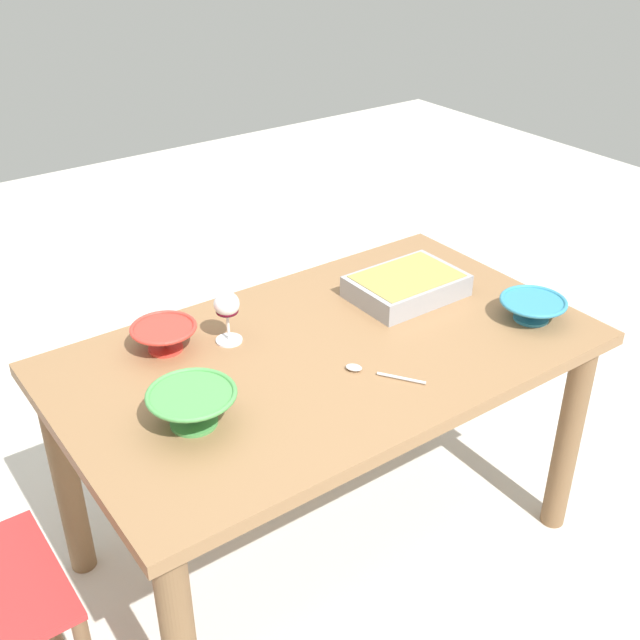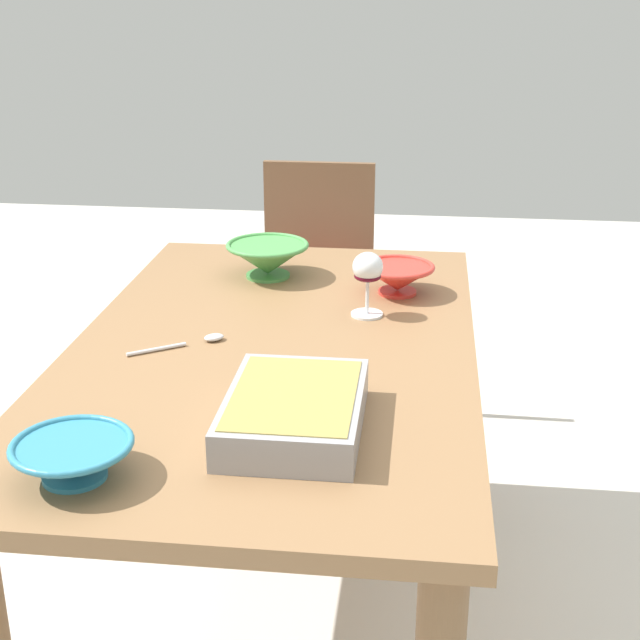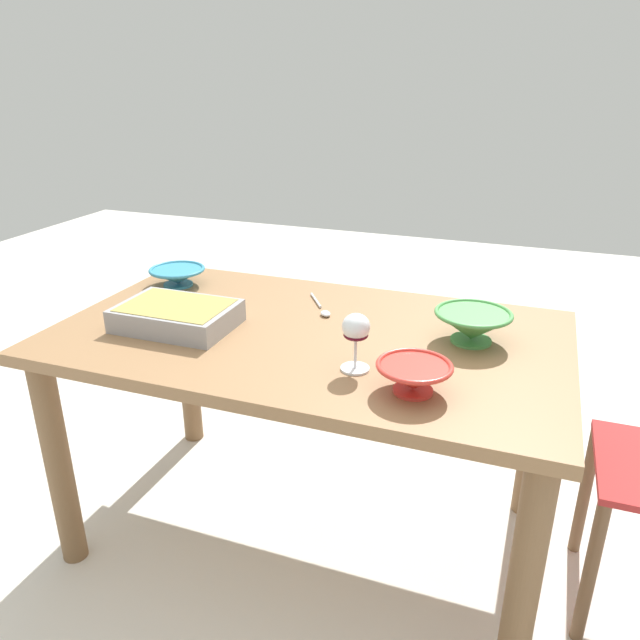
{
  "view_description": "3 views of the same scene",
  "coord_description": "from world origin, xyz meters",
  "px_view_note": "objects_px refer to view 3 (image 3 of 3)",
  "views": [
    {
      "loc": [
        -1.08,
        -1.47,
        1.88
      ],
      "look_at": [
        0.0,
        0.03,
        0.81
      ],
      "focal_mm": 43.85,
      "sensor_mm": 36.0,
      "label": 1
    },
    {
      "loc": [
        1.8,
        0.31,
        1.5
      ],
      "look_at": [
        0.03,
        0.11,
        0.81
      ],
      "focal_mm": 51.68,
      "sensor_mm": 36.0,
      "label": 2
    },
    {
      "loc": [
        -0.59,
        1.52,
        1.44
      ],
      "look_at": [
        -0.04,
        0.01,
        0.78
      ],
      "focal_mm": 34.05,
      "sensor_mm": 36.0,
      "label": 3
    }
  ],
  "objects_px": {
    "serving_spoon": "(322,309)",
    "dining_table": "(309,366)",
    "small_bowl": "(472,325)",
    "mixing_bowl": "(414,376)",
    "serving_bowl": "(177,275)",
    "wine_glass": "(356,332)",
    "casserole_dish": "(177,314)"
  },
  "relations": [
    {
      "from": "serving_spoon",
      "to": "dining_table",
      "type": "bearing_deg",
      "value": 95.64
    },
    {
      "from": "dining_table",
      "to": "small_bowl",
      "type": "height_order",
      "value": "small_bowl"
    },
    {
      "from": "small_bowl",
      "to": "serving_spoon",
      "type": "height_order",
      "value": "small_bowl"
    },
    {
      "from": "mixing_bowl",
      "to": "small_bowl",
      "type": "bearing_deg",
      "value": -105.14
    },
    {
      "from": "small_bowl",
      "to": "serving_bowl",
      "type": "height_order",
      "value": "small_bowl"
    },
    {
      "from": "wine_glass",
      "to": "casserole_dish",
      "type": "xyz_separation_m",
      "value": [
        0.58,
        -0.09,
        -0.07
      ]
    },
    {
      "from": "serving_bowl",
      "to": "serving_spoon",
      "type": "distance_m",
      "value": 0.57
    },
    {
      "from": "casserole_dish",
      "to": "mixing_bowl",
      "type": "relative_size",
      "value": 1.85
    },
    {
      "from": "mixing_bowl",
      "to": "serving_spoon",
      "type": "distance_m",
      "value": 0.56
    },
    {
      "from": "dining_table",
      "to": "serving_spoon",
      "type": "distance_m",
      "value": 0.2
    },
    {
      "from": "serving_spoon",
      "to": "casserole_dish",
      "type": "bearing_deg",
      "value": 36.18
    },
    {
      "from": "dining_table",
      "to": "casserole_dish",
      "type": "relative_size",
      "value": 4.39
    },
    {
      "from": "dining_table",
      "to": "casserole_dish",
      "type": "bearing_deg",
      "value": 15.09
    },
    {
      "from": "small_bowl",
      "to": "serving_spoon",
      "type": "distance_m",
      "value": 0.48
    },
    {
      "from": "dining_table",
      "to": "serving_bowl",
      "type": "height_order",
      "value": "serving_bowl"
    },
    {
      "from": "wine_glass",
      "to": "mixing_bowl",
      "type": "relative_size",
      "value": 0.84
    },
    {
      "from": "serving_bowl",
      "to": "serving_spoon",
      "type": "xyz_separation_m",
      "value": [
        -0.56,
        0.06,
        -0.03
      ]
    },
    {
      "from": "small_bowl",
      "to": "serving_spoon",
      "type": "bearing_deg",
      "value": -9.02
    },
    {
      "from": "dining_table",
      "to": "mixing_bowl",
      "type": "distance_m",
      "value": 0.47
    },
    {
      "from": "small_bowl",
      "to": "serving_bowl",
      "type": "xyz_separation_m",
      "value": [
        1.04,
        -0.13,
        -0.01
      ]
    },
    {
      "from": "mixing_bowl",
      "to": "small_bowl",
      "type": "distance_m",
      "value": 0.35
    },
    {
      "from": "serving_spoon",
      "to": "wine_glass",
      "type": "bearing_deg",
      "value": 121.55
    },
    {
      "from": "casserole_dish",
      "to": "small_bowl",
      "type": "relative_size",
      "value": 1.56
    },
    {
      "from": "wine_glass",
      "to": "serving_bowl",
      "type": "height_order",
      "value": "wine_glass"
    },
    {
      "from": "wine_glass",
      "to": "casserole_dish",
      "type": "distance_m",
      "value": 0.59
    },
    {
      "from": "wine_glass",
      "to": "serving_bowl",
      "type": "relative_size",
      "value": 0.78
    },
    {
      "from": "casserole_dish",
      "to": "small_bowl",
      "type": "xyz_separation_m",
      "value": [
        -0.83,
        -0.19,
        0.01
      ]
    },
    {
      "from": "wine_glass",
      "to": "serving_spoon",
      "type": "xyz_separation_m",
      "value": [
        0.22,
        -0.35,
        -0.1
      ]
    },
    {
      "from": "dining_table",
      "to": "casserole_dish",
      "type": "distance_m",
      "value": 0.42
    },
    {
      "from": "wine_glass",
      "to": "small_bowl",
      "type": "distance_m",
      "value": 0.38
    },
    {
      "from": "dining_table",
      "to": "small_bowl",
      "type": "xyz_separation_m",
      "value": [
        -0.46,
        -0.09,
        0.17
      ]
    },
    {
      "from": "small_bowl",
      "to": "mixing_bowl",
      "type": "bearing_deg",
      "value": 74.86
    }
  ]
}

